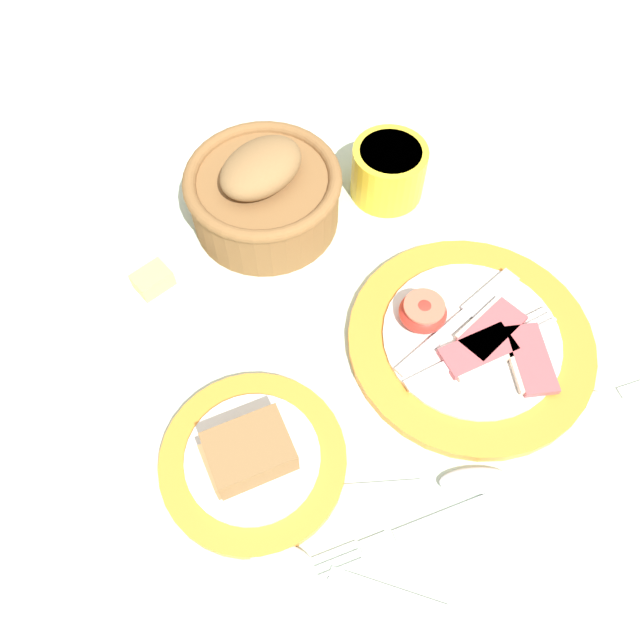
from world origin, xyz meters
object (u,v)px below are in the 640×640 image
at_px(bread_basket, 264,193).
at_px(teaspoon_stray, 601,398).
at_px(bread_plate, 250,458).
at_px(teaspoon_near_cup, 305,564).
at_px(teaspoon_by_saucer, 447,483).
at_px(butter_dish, 155,286).
at_px(fork_on_cloth, 412,530).
at_px(breakfast_plate, 468,337).
at_px(sugar_cup, 388,170).

bearing_deg(bread_basket, teaspoon_stray, -64.46).
height_order(bread_plate, teaspoon_near_cup, bread_plate).
height_order(teaspoon_by_saucer, teaspoon_near_cup, same).
distance_m(butter_dish, fork_on_cloth, 0.38).
height_order(breakfast_plate, bread_basket, bread_basket).
bearing_deg(breakfast_plate, fork_on_cloth, -140.65).
relative_size(teaspoon_near_cup, teaspoon_stray, 0.81).
height_order(sugar_cup, fork_on_cloth, sugar_cup).
xyz_separation_m(butter_dish, teaspoon_near_cup, (0.00, -0.34, -0.00)).
bearing_deg(breakfast_plate, teaspoon_by_saucer, -133.83).
bearing_deg(butter_dish, breakfast_plate, -41.15).
relative_size(butter_dish, teaspoon_stray, 0.57).
relative_size(breakfast_plate, fork_on_cloth, 1.43).
distance_m(bread_basket, butter_dish, 0.17).
relative_size(breakfast_plate, teaspoon_stray, 1.38).
bearing_deg(sugar_cup, teaspoon_by_saucer, -114.35).
height_order(butter_dish, teaspoon_stray, butter_dish).
relative_size(bread_plate, bread_basket, 1.00).
xyz_separation_m(breakfast_plate, butter_dish, (-0.27, 0.23, -0.00)).
relative_size(bread_plate, sugar_cup, 2.01).
bearing_deg(breakfast_plate, teaspoon_stray, -58.18).
distance_m(teaspoon_near_cup, teaspoon_stray, 0.34).
bearing_deg(butter_dish, teaspoon_near_cup, -89.85).
bearing_deg(bread_plate, teaspoon_near_cup, -90.69).
bearing_deg(butter_dish, teaspoon_stray, -46.13).
relative_size(bread_basket, butter_dish, 1.66).
xyz_separation_m(teaspoon_by_saucer, teaspoon_stray, (0.19, -0.01, 0.00)).
height_order(bread_basket, teaspoon_stray, bread_basket).
relative_size(teaspoon_by_saucer, fork_on_cloth, 0.98).
bearing_deg(breakfast_plate, teaspoon_near_cup, -157.12).
bearing_deg(breakfast_plate, bread_plate, -179.35).
distance_m(teaspoon_by_saucer, teaspoon_stray, 0.19).
distance_m(teaspoon_by_saucer, teaspoon_near_cup, 0.15).
relative_size(sugar_cup, bread_basket, 0.50).
bearing_deg(teaspoon_by_saucer, bread_plate, 169.64).
bearing_deg(breakfast_plate, bread_basket, 112.29).
bearing_deg(bread_plate, sugar_cup, 36.81).
distance_m(butter_dish, teaspoon_near_cup, 0.34).
xyz_separation_m(bread_basket, teaspoon_stray, (0.19, -0.39, -0.04)).
xyz_separation_m(sugar_cup, bread_basket, (-0.15, 0.04, 0.01)).
bearing_deg(butter_dish, teaspoon_by_saucer, -66.09).
xyz_separation_m(sugar_cup, teaspoon_near_cup, (-0.31, -0.34, -0.03)).
bearing_deg(teaspoon_stray, bread_plate, -7.76).
distance_m(bread_basket, teaspoon_near_cup, 0.41).
distance_m(bread_plate, teaspoon_near_cup, 0.11).
height_order(butter_dish, fork_on_cloth, butter_dish).
xyz_separation_m(teaspoon_by_saucer, fork_on_cloth, (-0.05, -0.02, -0.00)).
distance_m(breakfast_plate, teaspoon_by_saucer, 0.16).
height_order(sugar_cup, teaspoon_stray, sugar_cup).
relative_size(teaspoon_by_saucer, teaspoon_near_cup, 1.17).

